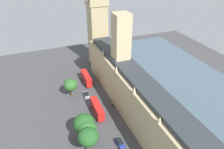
% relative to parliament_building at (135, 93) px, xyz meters
% --- Properties ---
extents(ground_plane, '(149.07, 149.07, 0.00)m').
position_rel_parliament_building_xyz_m(ground_plane, '(1.99, 1.17, -9.16)').
color(ground_plane, '#424244').
extents(river_thames, '(43.40, 134.16, 0.25)m').
position_rel_parliament_building_xyz_m(river_thames, '(-32.31, 1.17, -9.04)').
color(river_thames, '#475B6B').
rests_on(river_thames, ground).
extents(parliament_building, '(10.51, 79.07, 34.65)m').
position_rel_parliament_building_xyz_m(parliament_building, '(0.00, 0.00, 0.00)').
color(parliament_building, tan).
rests_on(parliament_building, ground).
extents(clock_tower, '(9.49, 9.49, 59.62)m').
position_rel_parliament_building_xyz_m(clock_tower, '(-0.83, -44.02, 21.70)').
color(clock_tower, tan).
rests_on(clock_tower, ground).
extents(double_decker_bus_far_end, '(2.65, 10.50, 4.75)m').
position_rel_parliament_building_xyz_m(double_decker_bus_far_end, '(10.97, -26.83, -6.53)').
color(double_decker_bus_far_end, red).
rests_on(double_decker_bus_far_end, ground).
extents(car_silver_under_trees, '(2.10, 4.55, 1.74)m').
position_rel_parliament_building_xyz_m(car_silver_under_trees, '(13.97, -16.38, -8.27)').
color(car_silver_under_trees, '#B7B7BC').
rests_on(car_silver_under_trees, ground).
extents(double_decker_bus_by_river_gate, '(2.79, 10.54, 4.75)m').
position_rel_parliament_building_xyz_m(double_decker_bus_by_river_gate, '(13.16, -4.06, -6.53)').
color(double_decker_bus_by_river_gate, red).
rests_on(double_decker_bus_by_river_gate, ground).
extents(car_blue_midblock, '(2.17, 4.34, 1.74)m').
position_rel_parliament_building_xyz_m(car_blue_midblock, '(11.17, 12.67, -8.28)').
color(car_blue_midblock, navy).
rests_on(car_blue_midblock, ground).
extents(pedestrian_kerbside, '(0.67, 0.58, 1.70)m').
position_rel_parliament_building_xyz_m(pedestrian_kerbside, '(6.31, -5.83, -8.40)').
color(pedestrian_kerbside, black).
rests_on(pedestrian_kerbside, ground).
extents(plane_tree_trailing, '(6.18, 6.18, 9.84)m').
position_rel_parliament_building_xyz_m(plane_tree_trailing, '(21.10, 12.41, -1.99)').
color(plane_tree_trailing, brown).
rests_on(plane_tree_trailing, ground).
extents(plane_tree_near_tower, '(5.63, 5.63, 8.08)m').
position_rel_parliament_building_xyz_m(plane_tree_near_tower, '(19.67, -18.96, -3.50)').
color(plane_tree_near_tower, brown).
rests_on(plane_tree_near_tower, ground).
extents(plane_tree_opposite_hall, '(6.95, 6.95, 9.17)m').
position_rel_parliament_building_xyz_m(plane_tree_opposite_hall, '(20.52, 5.48, -2.96)').
color(plane_tree_opposite_hall, brown).
rests_on(plane_tree_opposite_hall, ground).
extents(plane_tree_corner, '(5.88, 5.88, 8.84)m').
position_rel_parliament_building_xyz_m(plane_tree_corner, '(20.34, 8.73, -2.85)').
color(plane_tree_corner, brown).
rests_on(plane_tree_corner, ground).
extents(street_lamp_leading, '(0.56, 0.56, 6.28)m').
position_rel_parliament_building_xyz_m(street_lamp_leading, '(19.76, 6.24, -4.77)').
color(street_lamp_leading, black).
rests_on(street_lamp_leading, ground).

